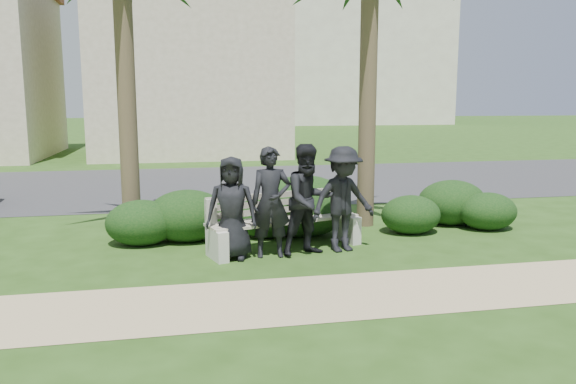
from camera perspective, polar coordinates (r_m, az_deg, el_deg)
name	(u,v)px	position (r m, az deg, el deg)	size (l,w,h in m)	color
ground	(298,256)	(8.54, 0.97, -6.57)	(160.00, 160.00, 0.00)	#254413
footpath	(330,296)	(6.88, 4.29, -10.52)	(30.00, 1.60, 0.01)	tan
asphalt_street	(238,183)	(16.29, -5.14, 0.93)	(160.00, 8.00, 0.01)	#2D2D30
stucco_bldg_right	(189,72)	(26.07, -10.04, 11.96)	(8.40, 8.40, 7.30)	#C0B090
hotel_tower	(313,1)	(65.91, 2.60, 18.80)	(26.00, 18.00, 37.30)	beige
park_bench	(286,225)	(8.87, -0.24, -3.36)	(2.63, 1.23, 0.87)	#A79F8C
man_a	(232,208)	(8.31, -5.74, -1.64)	(0.75, 0.49, 1.53)	black
man_b	(271,202)	(8.37, -1.75, -1.06)	(0.61, 0.40, 1.66)	black
man_c	(309,200)	(8.49, 2.11, -0.80)	(0.82, 0.64, 1.69)	black
man_d	(343,199)	(8.73, 5.59, -0.74)	(1.06, 0.61, 1.64)	black
hedge_a	(141,221)	(9.51, -14.68, -2.90)	(1.16, 0.96, 0.76)	black
hedge_b	(187,214)	(9.60, -10.21, -2.23)	(1.36, 1.12, 0.89)	black
hedge_c	(268,215)	(9.72, -2.09, -2.38)	(1.14, 0.94, 0.74)	black
hedge_d	(304,204)	(9.83, 1.60, -1.24)	(1.66, 1.37, 1.08)	black
hedge_e	(411,213)	(10.23, 12.38, -2.14)	(1.07, 0.88, 0.70)	black
hedge_f	(452,201)	(11.17, 16.31, -0.90)	(1.34, 1.10, 0.87)	black
hedge_extra	(488,210)	(10.92, 19.64, -1.76)	(1.07, 0.88, 0.70)	black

